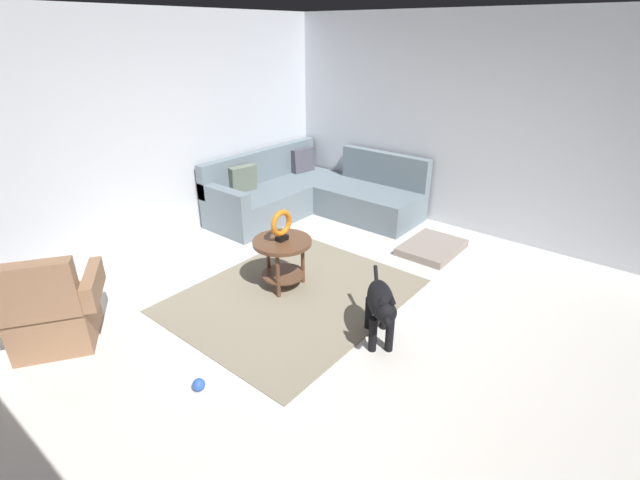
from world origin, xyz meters
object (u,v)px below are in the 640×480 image
Objects in this scene: dog_bed_mat at (432,247)px; side_table at (283,251)px; armchair at (51,312)px; dog_toy_ball at (199,385)px; dog at (381,305)px; sectional_couch at (311,195)px; torus_sculpture at (281,225)px.

side_table is at bearing 154.84° from dog_bed_mat.
armchair is 2.10m from side_table.
dog_bed_mat is 8.33× the size of dog_toy_ball.
armchair reaches higher than dog_bed_mat.
dog reaches higher than dog_toy_ball.
sectional_couch is 3.07m from dog.
dog_bed_mat is (1.76, -0.83, -0.67)m from torus_sculpture.
dog is at bearing -128.73° from sectional_couch.
side_table is 1.98m from dog_bed_mat.
torus_sculpture is 0.48× the size of dog.
torus_sculpture is (1.92, -0.85, 0.39)m from armchair.
armchair reaches higher than dog.
dog is at bearing -166.78° from dog_bed_mat.
armchair reaches higher than dog_toy_ball.
side_table is at bearing -147.71° from sectional_couch.
side_table is 1.29m from dog.
torus_sculpture reaches higher than dog_toy_ball.
sectional_couch is at bearing 89.84° from dog_bed_mat.
dog_bed_mat is at bearing 9.35° from armchair.
dog is at bearing -28.69° from dog_toy_ball.
armchair is 1.25× the size of dog_bed_mat.
side_table is at bearing -46.55° from dog.
dog_toy_ball is (0.42, -1.39, -0.28)m from armchair.
sectional_couch reaches higher than side_table.
torus_sculpture reaches higher than side_table.
dog reaches higher than side_table.
armchair reaches higher than side_table.
dog is (-0.15, -1.28, -0.33)m from torus_sculpture.
sectional_couch is at bearing -78.46° from dog.
dog is (-1.91, -0.45, 0.33)m from dog_bed_mat.
dog is (-0.15, -1.28, -0.04)m from side_table.
sectional_couch and armchair have the same top height.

